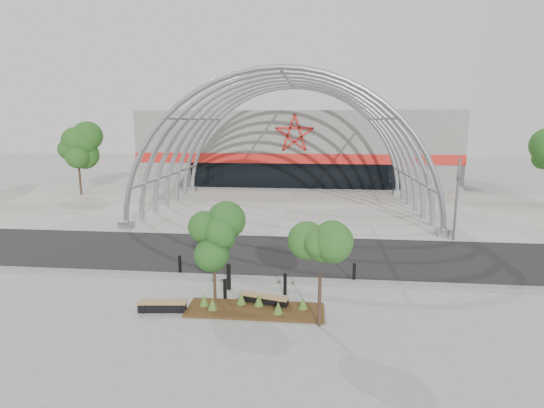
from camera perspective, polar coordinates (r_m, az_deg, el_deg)
The scene contains 18 objects.
ground at distance 19.15m, azimuth -1.27°, elevation -9.96°, with size 140.00×140.00×0.00m, color gray.
road at distance 22.43m, azimuth -0.13°, elevation -6.75°, with size 140.00×7.00×0.02m, color black.
forecourt at distance 34.01m, azimuth 2.03°, elevation -0.58°, with size 60.00×17.00×0.04m, color #A6A096.
kerb at distance 18.90m, azimuth -1.37°, elevation -10.06°, with size 60.00×0.50×0.12m, color slate.
arena_building at distance 51.32m, azimuth 3.48°, elevation 7.81°, with size 34.00×15.24×8.00m.
vault_canopy at distance 34.01m, azimuth 2.03°, elevation -0.58°, with size 20.80×15.80×20.36m.
planting_bed at distance 16.07m, azimuth -2.51°, elevation -13.74°, with size 5.05×1.58×0.53m.
signal_pole at distance 26.47m, azimuth 23.57°, elevation 0.66°, with size 0.27×0.68×4.82m.
street_tree_0 at distance 16.36m, azimuth -7.86°, elevation -4.67°, with size 1.50×1.50×3.43m.
street_tree_1 at distance 14.19m, azimuth 6.54°, elevation -6.86°, with size 1.48×1.48×3.50m.
bench_0 at distance 16.50m, azimuth -14.54°, elevation -13.23°, with size 1.81×0.58×0.37m.
bench_1 at distance 16.48m, azimuth -1.01°, elevation -12.84°, with size 1.92×0.87×0.39m.
bollard_0 at distance 20.09m, azimuth -12.29°, elevation -7.91°, with size 0.14×0.14×0.85m, color black.
bollard_1 at distance 16.90m, azimuth -6.34°, elevation -11.39°, with size 0.14×0.14×0.87m, color black.
bollard_2 at distance 17.87m, azimuth -5.84°, elevation -9.68°, with size 0.18×0.18×1.11m, color black.
bollard_3 at distance 17.32m, azimuth 1.77°, elevation -10.70°, with size 0.14×0.14×0.90m, color black.
bollard_4 at distance 18.94m, azimuth 10.99°, elevation -9.03°, with size 0.14×0.14×0.86m, color black.
bg_tree_0 at distance 43.88m, azimuth -24.73°, elevation 7.13°, with size 3.00×3.00×6.45m.
Camera 1 is at (2.29, -17.73, 6.86)m, focal length 28.00 mm.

